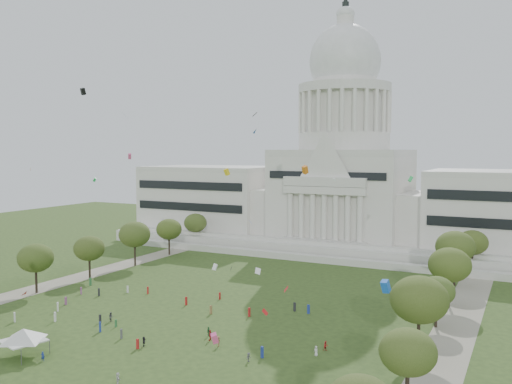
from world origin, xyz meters
TOP-DOWN VIEW (x-y plane):
  - ground at (0.00, 0.00)m, footprint 400.00×400.00m
  - capitol at (0.00, 113.59)m, footprint 160.00×64.50m
  - path_left at (-48.00, 30.00)m, footprint 8.00×160.00m
  - path_right at (48.00, 30.00)m, footprint 8.00×160.00m
  - row_tree_r_1 at (46.22, -1.75)m, footprint 7.58×7.58m
  - row_tree_l_2 at (-45.04, 17.30)m, footprint 8.42×8.42m
  - row_tree_r_2 at (44.17, 17.44)m, footprint 9.55×9.55m
  - row_tree_l_3 at (-44.09, 33.92)m, footprint 8.12×8.12m
  - row_tree_r_3 at (44.40, 34.48)m, footprint 7.01×7.01m
  - row_tree_l_4 at (-44.08, 52.42)m, footprint 9.29×9.29m
  - row_tree_r_4 at (44.76, 50.04)m, footprint 9.19×9.19m
  - row_tree_l_5 at (-45.22, 71.01)m, footprint 8.33×8.33m
  - row_tree_r_5 at (43.49, 70.19)m, footprint 9.82×9.82m
  - row_tree_l_6 at (-46.87, 89.14)m, footprint 8.19×8.19m
  - row_tree_r_6 at (45.96, 88.13)m, footprint 8.42×8.42m
  - event_tent at (-14.30, -12.00)m, footprint 10.54×10.54m
  - person_0 at (28.94, 10.21)m, footprint 0.97×0.88m
  - person_2 at (29.64, 13.06)m, footprint 0.94×0.94m
  - person_3 at (12.15, 6.57)m, footprint 0.65×1.20m
  - person_4 at (9.33, 8.45)m, footprint 0.84×1.24m
  - person_5 at (0.59, 0.69)m, footprint 1.37×1.69m
  - person_7 at (-9.78, -12.09)m, footprint 0.71×0.64m
  - person_8 at (-14.08, 8.66)m, footprint 1.03×0.77m
  - person_9 at (20.13, 2.84)m, footprint 0.75×1.06m
  - person_10 at (7.84, 10.28)m, footprint 0.74×1.10m
  - person_11 at (6.99, -13.29)m, footprint 1.63×1.54m
  - distant_crowd at (-12.36, 15.60)m, footprint 60.58×36.12m
  - kite_swarm at (2.23, 7.76)m, footprint 90.55×100.91m

SIDE VIEW (x-z plane):
  - ground at x=0.00m, z-range 0.00..0.00m
  - path_left at x=-48.00m, z-range 0.00..0.04m
  - path_right at x=48.00m, z-range 0.00..0.04m
  - person_9 at x=20.13m, z-range 0.00..1.48m
  - person_7 at x=-9.78m, z-range 0.00..1.60m
  - person_0 at x=28.94m, z-range 0.00..1.67m
  - person_2 at x=29.64m, z-range 0.00..1.68m
  - person_5 at x=0.59m, z-range 0.00..1.72m
  - person_10 at x=7.84m, z-range 0.00..1.73m
  - person_11 at x=6.99m, z-range 0.00..1.74m
  - distant_crowd at x=-12.36m, z-range -0.07..1.88m
  - person_3 at x=12.15m, z-range 0.00..1.82m
  - person_8 at x=-14.08m, z-range 0.00..1.90m
  - person_4 at x=9.33m, z-range 0.00..1.94m
  - event_tent at x=-14.30m, z-range 1.32..6.10m
  - row_tree_r_3 at x=44.40m, z-range 2.09..12.07m
  - row_tree_r_1 at x=46.22m, z-range 2.27..13.04m
  - row_tree_l_3 at x=-44.09m, z-range 2.43..13.98m
  - row_tree_l_6 at x=-46.87m, z-range 2.45..14.09m
  - row_tree_l_5 at x=-45.22m, z-range 2.49..14.34m
  - row_tree_r_6 at x=45.96m, z-range 2.52..14.49m
  - row_tree_l_2 at x=-45.04m, z-range 2.52..14.49m
  - row_tree_r_4 at x=44.76m, z-range 2.76..15.82m
  - row_tree_l_4 at x=-44.08m, z-range 2.79..16.00m
  - row_tree_r_2 at x=44.17m, z-range 2.87..16.45m
  - row_tree_r_5 at x=43.49m, z-range 2.95..16.91m
  - capitol at x=0.00m, z-range -23.35..67.95m
  - kite_swarm at x=2.23m, z-range -2.30..63.41m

